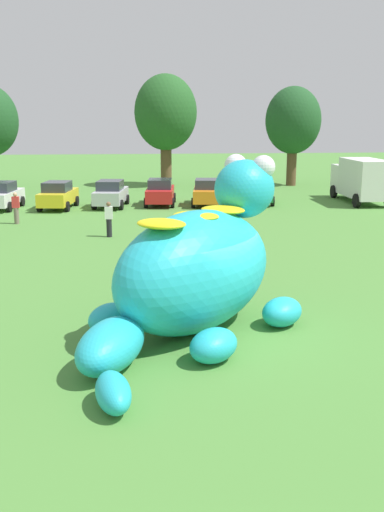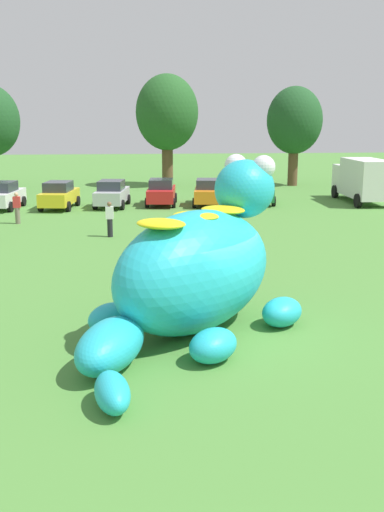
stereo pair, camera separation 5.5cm
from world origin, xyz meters
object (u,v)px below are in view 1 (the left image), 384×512
giant_inflatable_creature (196,269)px  car_silver (111,194)px  car_white (2,195)px  car_red (160,192)px  car_green (259,191)px  spectator_wandering (16,208)px  car_yellow (58,195)px  box_truck (361,179)px  car_orange (207,192)px  spectator_mid_field (109,220)px

giant_inflatable_creature → car_silver: size_ratio=1.98×
car_white → car_red: size_ratio=1.01×
giant_inflatable_creature → car_green: size_ratio=1.97×
spectator_wandering → car_yellow: bearing=73.2°
car_silver → car_green: size_ratio=0.99×
car_yellow → box_truck: bearing=2.5°
car_yellow → car_green: bearing=4.7°
giant_inflatable_creature → car_yellow: (-6.35, 22.70, -0.82)m
car_white → car_yellow: bearing=-3.3°
spectator_wandering → car_silver: bearing=49.8°
car_white → car_green: 16.63m
car_orange → box_truck: size_ratio=0.67×
car_white → car_silver: bearing=2.0°
car_green → car_red: bearing=-179.1°
car_yellow → car_orange: bearing=3.7°
box_truck → spectator_mid_field: 19.50m
spectator_mid_field → spectator_wandering: size_ratio=1.00×
car_white → car_red: bearing=4.4°
car_red → car_green: 6.60m
car_yellow → spectator_mid_field: car_yellow is taller
car_green → spectator_wandering: bearing=-156.4°
box_truck → spectator_wandering: size_ratio=3.76×
car_orange → car_green: size_ratio=0.99×
car_white → car_orange: (13.06, 0.41, 0.00)m
car_red → spectator_mid_field: car_red is taller
car_yellow → car_silver: (3.28, 0.44, 0.00)m
car_green → box_truck: box_truck is taller
car_white → car_red: (10.01, 0.78, 0.00)m
giant_inflatable_creature → spectator_wandering: (-7.96, 17.35, -0.83)m
box_truck → car_white: bearing=-178.4°
car_silver → spectator_wandering: car_silver is taller
giant_inflatable_creature → car_white: size_ratio=1.98×
car_silver → car_green: 9.83m
car_green → spectator_wandering: 16.05m
giant_inflatable_creature → car_orange: 23.54m
car_orange → box_truck: 10.51m
giant_inflatable_creature → car_orange: (3.20, 23.31, -0.82)m
car_white → box_truck: box_truck is taller
box_truck → spectator_mid_field: (-16.50, -10.37, -0.75)m
giant_inflatable_creature → spectator_wandering: giant_inflatable_creature is taller
car_silver → box_truck: (16.74, 0.43, 0.74)m
car_white → spectator_mid_field: 11.99m
car_white → spectator_mid_field: (7.04, -9.70, -0.01)m
car_yellow → spectator_mid_field: 10.13m
car_red → box_truck: size_ratio=0.66×
car_red → spectator_mid_field: 10.89m
car_white → car_yellow: (3.51, -0.20, 0.00)m
car_white → car_yellow: size_ratio=1.00×
car_yellow → spectator_mid_field: bearing=-69.6°
car_white → giant_inflatable_creature: bearing=-66.7°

